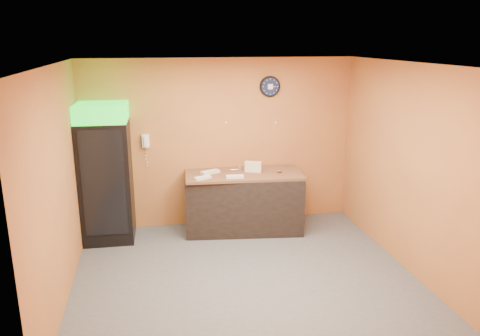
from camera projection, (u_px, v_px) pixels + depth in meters
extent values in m
plane|color=#47474C|center=(244.00, 276.00, 6.31)|extent=(4.50, 4.50, 0.00)
cube|color=#B27032|center=(220.00, 143.00, 7.83)|extent=(4.50, 0.02, 2.80)
cube|color=#B27032|center=(58.00, 187.00, 5.52)|extent=(0.02, 4.00, 2.80)
cube|color=#B27032|center=(406.00, 167.00, 6.35)|extent=(0.02, 4.00, 2.80)
cube|color=white|center=(245.00, 64.00, 5.56)|extent=(4.50, 4.00, 0.02)
cube|color=black|center=(107.00, 181.00, 7.27)|extent=(0.78, 0.78, 1.89)
cube|color=green|center=(101.00, 112.00, 6.98)|extent=(0.78, 0.78, 0.27)
cube|color=black|center=(105.00, 184.00, 6.89)|extent=(0.63, 0.04, 1.62)
cube|color=black|center=(244.00, 202.00, 7.74)|extent=(1.98, 1.07, 0.94)
cylinder|color=black|center=(270.00, 86.00, 7.71)|extent=(0.34, 0.05, 0.34)
cylinder|color=#0F1433|center=(270.00, 87.00, 7.68)|extent=(0.29, 0.01, 0.29)
cube|color=white|center=(270.00, 87.00, 7.68)|extent=(0.08, 0.00, 0.08)
cube|color=white|center=(146.00, 141.00, 7.53)|extent=(0.12, 0.07, 0.21)
cube|color=white|center=(146.00, 142.00, 7.48)|extent=(0.05, 0.04, 0.17)
cube|color=brown|center=(244.00, 174.00, 7.61)|extent=(1.94, 0.98, 0.04)
cube|color=#F5EBBF|center=(253.00, 170.00, 7.65)|extent=(0.28, 0.19, 0.06)
cube|color=#F5EBBF|center=(253.00, 167.00, 7.64)|extent=(0.28, 0.19, 0.06)
cube|color=#F5EBBF|center=(253.00, 163.00, 7.62)|extent=(0.28, 0.19, 0.06)
cube|color=silver|center=(203.00, 178.00, 7.27)|extent=(0.28, 0.20, 0.04)
cube|color=silver|center=(235.00, 177.00, 7.32)|extent=(0.28, 0.13, 0.04)
cube|color=silver|center=(210.00, 172.00, 7.56)|extent=(0.33, 0.24, 0.04)
cylinder|color=silver|center=(240.00, 168.00, 7.75)|extent=(0.06, 0.06, 0.06)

